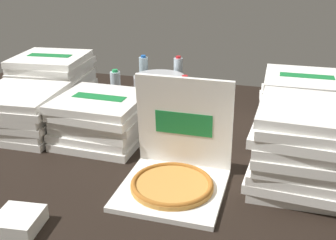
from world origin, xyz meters
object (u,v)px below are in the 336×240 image
Objects in this scene: open_pizza_box at (175,168)px; pizza_stack_left_mid at (22,112)px; pizza_stack_left_near at (53,80)px; pizza_stack_right_near at (306,147)px; pizza_stack_center_far at (103,118)px; pizza_stack_right_mid at (302,105)px; water_bottle_3 at (116,88)px; ice_bucket at (159,86)px; water_bottle_2 at (178,72)px; water_bottle_0 at (144,71)px; napkin_pile at (19,222)px; water_bottle_1 at (184,94)px.

open_pizza_box reaches higher than pizza_stack_left_mid.
open_pizza_box is at bearing -36.40° from pizza_stack_left_near.
pizza_stack_right_near is 0.99m from pizza_stack_center_far.
pizza_stack_left_near and pizza_stack_right_mid have the same top height.
pizza_stack_right_mid is 1.12m from water_bottle_3.
pizza_stack_left_near reaches higher than ice_bucket.
pizza_stack_center_far reaches higher than ice_bucket.
water_bottle_3 is at bearing 105.98° from pizza_stack_center_far.
pizza_stack_right_mid is at bearing -21.64° from ice_bucket.
pizza_stack_left_mid reaches higher than ice_bucket.
pizza_stack_left_near is 2.13× the size of water_bottle_2.
water_bottle_0 is at bearing 83.75° from water_bottle_3.
water_bottle_0 is at bearing 94.20° from napkin_pile.
open_pizza_box is 0.85m from water_bottle_1.
pizza_stack_left_mid is at bearing 174.33° from pizza_stack_right_near.
open_pizza_box is at bearing -65.19° from water_bottle_0.
napkin_pile is at bearing -56.81° from pizza_stack_left_mid.
ice_bucket is at bearing 84.56° from pizza_stack_center_far.
open_pizza_box is at bearing -163.39° from pizza_stack_right_near.
pizza_stack_right_mid reaches higher than pizza_stack_center_far.
pizza_stack_center_far is (-0.97, 0.18, -0.06)m from pizza_stack_right_near.
napkin_pile is at bearing -82.47° from water_bottle_3.
pizza_stack_left_near is 1.03× the size of pizza_stack_left_mid.
pizza_stack_right_mid is 1.32× the size of ice_bucket.
pizza_stack_right_mid is 2.02× the size of water_bottle_1.
pizza_stack_center_far is at bearing -95.44° from ice_bucket.
pizza_stack_right_mid is at bearing -34.88° from water_bottle_2.
open_pizza_box is at bearing -78.49° from water_bottle_1.
pizza_stack_left_near is 0.46m from pizza_stack_left_mid.
open_pizza_box reaches higher than water_bottle_0.
water_bottle_3 is (-0.29, -0.45, 0.00)m from water_bottle_2.
water_bottle_1 is (-0.67, 0.68, -0.07)m from pizza_stack_right_near.
pizza_stack_right_near reaches higher than pizza_stack_right_mid.
pizza_stack_left_near is 2.13× the size of water_bottle_3.
ice_bucket is at bearing -108.33° from water_bottle_2.
pizza_stack_left_mid is (-0.45, -0.04, -0.00)m from pizza_stack_center_far.
open_pizza_box reaches higher than pizza_stack_center_far.
pizza_stack_center_far is at bearing -158.46° from pizza_stack_right_mid.
water_bottle_2 is 1.49× the size of napkin_pile.
water_bottle_3 is at bearing -133.02° from ice_bucket.
water_bottle_2 is at bearing 104.35° from open_pizza_box.
water_bottle_1 reaches higher than ice_bucket.
water_bottle_1 is (-0.67, 0.12, -0.05)m from pizza_stack_right_mid.
pizza_stack_right_mid is at bearing -1.10° from pizza_stack_left_near.
water_bottle_1 is at bearing -45.32° from ice_bucket.
water_bottle_1 is at bearing -45.34° from water_bottle_0.
pizza_stack_left_near is 0.40m from water_bottle_3.
pizza_stack_center_far is at bearing 4.66° from pizza_stack_left_mid.
pizza_stack_right_mid reaches higher than ice_bucket.
pizza_stack_left_near is 3.16× the size of napkin_pile.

